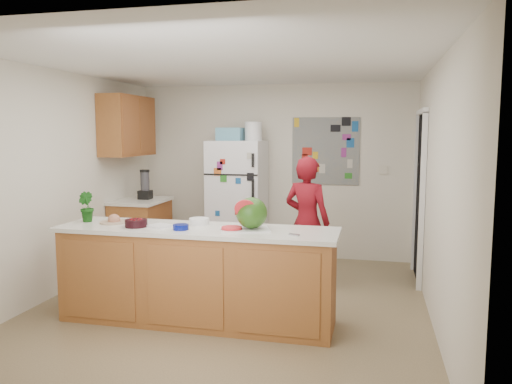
% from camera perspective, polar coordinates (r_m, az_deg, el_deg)
% --- Properties ---
extents(floor, '(4.00, 4.50, 0.02)m').
position_cam_1_polar(floor, '(5.40, -2.80, -12.93)').
color(floor, brown).
rests_on(floor, ground).
extents(wall_back, '(4.00, 0.02, 2.50)m').
position_cam_1_polar(wall_back, '(7.30, 2.06, 2.39)').
color(wall_back, beige).
rests_on(wall_back, ground).
extents(wall_left, '(0.02, 4.50, 2.50)m').
position_cam_1_polar(wall_left, '(5.99, -21.69, 0.94)').
color(wall_left, beige).
rests_on(wall_left, ground).
extents(wall_right, '(0.02, 4.50, 2.50)m').
position_cam_1_polar(wall_right, '(4.95, 20.09, -0.13)').
color(wall_right, beige).
rests_on(wall_right, ground).
extents(ceiling, '(4.00, 4.50, 0.02)m').
position_cam_1_polar(ceiling, '(5.13, -2.97, 14.62)').
color(ceiling, white).
rests_on(ceiling, wall_back).
extents(doorway, '(0.03, 0.85, 2.04)m').
position_cam_1_polar(doorway, '(6.40, 18.28, -0.64)').
color(doorway, black).
rests_on(doorway, ground).
extents(peninsula_base, '(2.60, 0.62, 0.88)m').
position_cam_1_polar(peninsula_base, '(4.87, -6.78, -9.62)').
color(peninsula_base, brown).
rests_on(peninsula_base, floor).
extents(peninsula_top, '(2.68, 0.70, 0.04)m').
position_cam_1_polar(peninsula_top, '(4.76, -6.86, -4.29)').
color(peninsula_top, silver).
rests_on(peninsula_top, peninsula_base).
extents(side_counter_base, '(0.60, 0.80, 0.86)m').
position_cam_1_polar(side_counter_base, '(7.10, -13.00, -4.60)').
color(side_counter_base, brown).
rests_on(side_counter_base, floor).
extents(side_counter_top, '(0.64, 0.84, 0.04)m').
position_cam_1_polar(side_counter_top, '(7.02, -13.10, -1.00)').
color(side_counter_top, silver).
rests_on(side_counter_top, side_counter_base).
extents(upper_cabinets, '(0.35, 1.00, 0.80)m').
position_cam_1_polar(upper_cabinets, '(6.98, -14.47, 7.32)').
color(upper_cabinets, brown).
rests_on(upper_cabinets, wall_left).
extents(refrigerator, '(0.75, 0.70, 1.70)m').
position_cam_1_polar(refrigerator, '(7.08, -2.13, -1.01)').
color(refrigerator, silver).
rests_on(refrigerator, floor).
extents(fridge_top_bin, '(0.35, 0.28, 0.18)m').
position_cam_1_polar(fridge_top_bin, '(7.04, -2.95, 6.62)').
color(fridge_top_bin, '#5999B2').
rests_on(fridge_top_bin, refrigerator).
extents(photo_collage, '(0.95, 0.01, 0.95)m').
position_cam_1_polar(photo_collage, '(7.15, 7.96, 4.64)').
color(photo_collage, slate).
rests_on(photo_collage, wall_back).
extents(person, '(0.65, 0.53, 1.54)m').
position_cam_1_polar(person, '(5.88, 5.85, -3.42)').
color(person, maroon).
rests_on(person, floor).
extents(blender_appliance, '(0.12, 0.12, 0.38)m').
position_cam_1_polar(blender_appliance, '(7.03, -12.57, 0.75)').
color(blender_appliance, black).
rests_on(blender_appliance, side_counter_top).
extents(cutting_board, '(0.53, 0.47, 0.01)m').
position_cam_1_polar(cutting_board, '(4.61, -1.29, -4.28)').
color(cutting_board, silver).
rests_on(cutting_board, peninsula_top).
extents(watermelon, '(0.29, 0.29, 0.29)m').
position_cam_1_polar(watermelon, '(4.58, -0.51, -2.41)').
color(watermelon, '#2B5418').
rests_on(watermelon, cutting_board).
extents(watermelon_slice, '(0.19, 0.19, 0.02)m').
position_cam_1_polar(watermelon_slice, '(4.59, -2.80, -4.12)').
color(watermelon_slice, '#D11942').
rests_on(watermelon_slice, cutting_board).
extents(cherry_bowl, '(0.25, 0.25, 0.07)m').
position_cam_1_polar(cherry_bowl, '(4.89, -13.54, -3.48)').
color(cherry_bowl, black).
rests_on(cherry_bowl, peninsula_top).
extents(white_bowl, '(0.24, 0.24, 0.06)m').
position_cam_1_polar(white_bowl, '(4.91, -6.51, -3.34)').
color(white_bowl, silver).
rests_on(white_bowl, peninsula_top).
extents(cobalt_bowl, '(0.15, 0.15, 0.05)m').
position_cam_1_polar(cobalt_bowl, '(4.66, -8.59, -3.98)').
color(cobalt_bowl, '#050E6A').
rests_on(cobalt_bowl, peninsula_top).
extents(plate, '(0.37, 0.37, 0.02)m').
position_cam_1_polar(plate, '(5.15, -15.91, -3.33)').
color(plate, beige).
rests_on(plate, peninsula_top).
extents(paper_towel, '(0.25, 0.24, 0.02)m').
position_cam_1_polar(paper_towel, '(4.83, -10.90, -3.83)').
color(paper_towel, white).
rests_on(paper_towel, peninsula_top).
extents(keys, '(0.10, 0.07, 0.01)m').
position_cam_1_polar(keys, '(4.37, 4.37, -4.90)').
color(keys, gray).
rests_on(keys, peninsula_top).
extents(potted_plant, '(0.20, 0.18, 0.30)m').
position_cam_1_polar(potted_plant, '(5.29, -18.86, -1.61)').
color(potted_plant, '#1B4614').
rests_on(potted_plant, peninsula_top).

